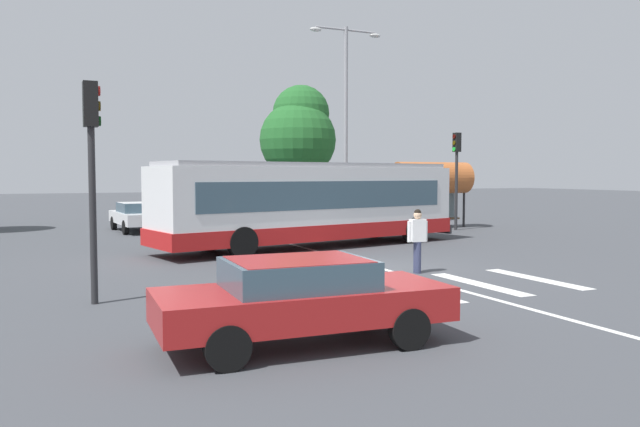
{
  "coord_description": "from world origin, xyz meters",
  "views": [
    {
      "loc": [
        -8.77,
        -15.25,
        2.64
      ],
      "look_at": [
        0.14,
        4.29,
        1.3
      ],
      "focal_mm": 35.16,
      "sensor_mm": 36.0,
      "label": 1
    }
  ],
  "objects_px": {
    "parked_car_white": "(138,215)",
    "background_tree_right": "(299,132)",
    "pedestrian_crossing_street": "(417,237)",
    "traffic_light_near_corner": "(92,155)",
    "parked_car_silver": "(194,213)",
    "traffic_light_far_corner": "(457,165)",
    "city_transit_bus": "(312,204)",
    "parked_car_teal": "(248,212)",
    "twin_arm_street_lamp": "(346,107)",
    "bus_stop_shelter": "(432,179)",
    "foreground_sedan": "(302,296)"
  },
  "relations": [
    {
      "from": "twin_arm_street_lamp",
      "to": "background_tree_right",
      "type": "height_order",
      "value": "twin_arm_street_lamp"
    },
    {
      "from": "pedestrian_crossing_street",
      "to": "parked_car_white",
      "type": "height_order",
      "value": "pedestrian_crossing_street"
    },
    {
      "from": "parked_car_teal",
      "to": "traffic_light_near_corner",
      "type": "distance_m",
      "value": 18.77
    },
    {
      "from": "traffic_light_near_corner",
      "to": "twin_arm_street_lamp",
      "type": "bearing_deg",
      "value": 47.66
    },
    {
      "from": "bus_stop_shelter",
      "to": "parked_car_white",
      "type": "bearing_deg",
      "value": 162.95
    },
    {
      "from": "parked_car_silver",
      "to": "parked_car_teal",
      "type": "relative_size",
      "value": 1.0
    },
    {
      "from": "traffic_light_near_corner",
      "to": "traffic_light_far_corner",
      "type": "bearing_deg",
      "value": 32.53
    },
    {
      "from": "traffic_light_far_corner",
      "to": "bus_stop_shelter",
      "type": "bearing_deg",
      "value": 108.27
    },
    {
      "from": "traffic_light_near_corner",
      "to": "background_tree_right",
      "type": "bearing_deg",
      "value": 57.27
    },
    {
      "from": "foreground_sedan",
      "to": "traffic_light_near_corner",
      "type": "distance_m",
      "value": 5.78
    },
    {
      "from": "city_transit_bus",
      "to": "twin_arm_street_lamp",
      "type": "height_order",
      "value": "twin_arm_street_lamp"
    },
    {
      "from": "traffic_light_far_corner",
      "to": "background_tree_right",
      "type": "height_order",
      "value": "background_tree_right"
    },
    {
      "from": "traffic_light_far_corner",
      "to": "background_tree_right",
      "type": "xyz_separation_m",
      "value": [
        -4.37,
        8.97,
        1.96
      ]
    },
    {
      "from": "parked_car_white",
      "to": "traffic_light_far_corner",
      "type": "relative_size",
      "value": 1.0
    },
    {
      "from": "pedestrian_crossing_street",
      "to": "traffic_light_near_corner",
      "type": "relative_size",
      "value": 0.38
    },
    {
      "from": "parked_car_silver",
      "to": "parked_car_teal",
      "type": "distance_m",
      "value": 2.72
    },
    {
      "from": "traffic_light_near_corner",
      "to": "background_tree_right",
      "type": "xyz_separation_m",
      "value": [
        12.8,
        19.92,
        2.03
      ]
    },
    {
      "from": "pedestrian_crossing_street",
      "to": "traffic_light_far_corner",
      "type": "height_order",
      "value": "traffic_light_far_corner"
    },
    {
      "from": "background_tree_right",
      "to": "city_transit_bus",
      "type": "bearing_deg",
      "value": -110.55
    },
    {
      "from": "city_transit_bus",
      "to": "parked_car_white",
      "type": "distance_m",
      "value": 10.35
    },
    {
      "from": "pedestrian_crossing_street",
      "to": "foreground_sedan",
      "type": "relative_size",
      "value": 0.38
    },
    {
      "from": "parked_car_white",
      "to": "background_tree_right",
      "type": "relative_size",
      "value": 0.59
    },
    {
      "from": "parked_car_teal",
      "to": "bus_stop_shelter",
      "type": "distance_m",
      "value": 9.27
    },
    {
      "from": "parked_car_silver",
      "to": "traffic_light_near_corner",
      "type": "height_order",
      "value": "traffic_light_near_corner"
    },
    {
      "from": "foreground_sedan",
      "to": "traffic_light_near_corner",
      "type": "xyz_separation_m",
      "value": [
        -2.64,
        4.62,
        2.26
      ]
    },
    {
      "from": "traffic_light_near_corner",
      "to": "parked_car_teal",
      "type": "bearing_deg",
      "value": 62.43
    },
    {
      "from": "foreground_sedan",
      "to": "traffic_light_far_corner",
      "type": "bearing_deg",
      "value": 46.97
    },
    {
      "from": "pedestrian_crossing_street",
      "to": "traffic_light_near_corner",
      "type": "bearing_deg",
      "value": -175.51
    },
    {
      "from": "traffic_light_near_corner",
      "to": "traffic_light_far_corner",
      "type": "height_order",
      "value": "traffic_light_far_corner"
    },
    {
      "from": "background_tree_right",
      "to": "foreground_sedan",
      "type": "bearing_deg",
      "value": -112.51
    },
    {
      "from": "parked_car_white",
      "to": "parked_car_teal",
      "type": "distance_m",
      "value": 5.36
    },
    {
      "from": "traffic_light_far_corner",
      "to": "twin_arm_street_lamp",
      "type": "relative_size",
      "value": 0.47
    },
    {
      "from": "parked_car_silver",
      "to": "traffic_light_far_corner",
      "type": "bearing_deg",
      "value": -26.01
    },
    {
      "from": "bus_stop_shelter",
      "to": "background_tree_right",
      "type": "bearing_deg",
      "value": 117.27
    },
    {
      "from": "pedestrian_crossing_street",
      "to": "parked_car_silver",
      "type": "height_order",
      "value": "pedestrian_crossing_street"
    },
    {
      "from": "traffic_light_near_corner",
      "to": "bus_stop_shelter",
      "type": "xyz_separation_m",
      "value": [
        16.72,
        12.32,
        -0.61
      ]
    },
    {
      "from": "parked_car_white",
      "to": "parked_car_teal",
      "type": "xyz_separation_m",
      "value": [
        5.36,
        0.07,
        0.0
      ]
    },
    {
      "from": "city_transit_bus",
      "to": "foreground_sedan",
      "type": "xyz_separation_m",
      "value": [
        -5.45,
        -11.95,
        -0.82
      ]
    },
    {
      "from": "parked_car_silver",
      "to": "twin_arm_street_lamp",
      "type": "height_order",
      "value": "twin_arm_street_lamp"
    },
    {
      "from": "city_transit_bus",
      "to": "traffic_light_far_corner",
      "type": "distance_m",
      "value": 9.9
    },
    {
      "from": "pedestrian_crossing_street",
      "to": "bus_stop_shelter",
      "type": "distance_m",
      "value": 14.52
    },
    {
      "from": "parked_car_teal",
      "to": "traffic_light_far_corner",
      "type": "xyz_separation_m",
      "value": [
        8.55,
        -5.57,
        2.33
      ]
    },
    {
      "from": "city_transit_bus",
      "to": "parked_car_silver",
      "type": "height_order",
      "value": "city_transit_bus"
    },
    {
      "from": "traffic_light_far_corner",
      "to": "twin_arm_street_lamp",
      "type": "xyz_separation_m",
      "value": [
        -4.27,
        3.21,
        2.82
      ]
    },
    {
      "from": "pedestrian_crossing_street",
      "to": "traffic_light_far_corner",
      "type": "distance_m",
      "value": 13.82
    },
    {
      "from": "city_transit_bus",
      "to": "parked_car_teal",
      "type": "relative_size",
      "value": 2.63
    },
    {
      "from": "city_transit_bus",
      "to": "foreground_sedan",
      "type": "height_order",
      "value": "city_transit_bus"
    },
    {
      "from": "twin_arm_street_lamp",
      "to": "parked_car_silver",
      "type": "bearing_deg",
      "value": 161.88
    },
    {
      "from": "parked_car_silver",
      "to": "background_tree_right",
      "type": "relative_size",
      "value": 0.59
    },
    {
      "from": "pedestrian_crossing_street",
      "to": "foreground_sedan",
      "type": "height_order",
      "value": "pedestrian_crossing_street"
    }
  ]
}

